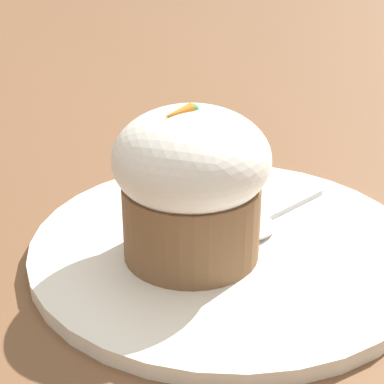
% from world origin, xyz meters
% --- Properties ---
extents(ground_plane, '(4.00, 4.00, 0.00)m').
position_xyz_m(ground_plane, '(0.00, 0.00, 0.00)').
color(ground_plane, brown).
extents(dessert_plate, '(0.26, 0.26, 0.01)m').
position_xyz_m(dessert_plate, '(0.00, 0.00, 0.01)').
color(dessert_plate, white).
rests_on(dessert_plate, ground_plane).
extents(carrot_cake, '(0.10, 0.10, 0.10)m').
position_xyz_m(carrot_cake, '(0.03, 0.00, 0.06)').
color(carrot_cake, brown).
rests_on(carrot_cake, dessert_plate).
extents(spoon, '(0.11, 0.04, 0.01)m').
position_xyz_m(spoon, '(-0.03, -0.01, 0.01)').
color(spoon, '#B7B7BC').
rests_on(spoon, dessert_plate).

